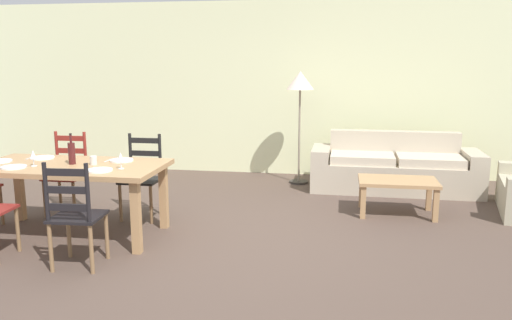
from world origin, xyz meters
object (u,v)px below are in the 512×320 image
Objects in this scene: standing_lamp at (300,87)px; coffee_table at (398,185)px; dining_table at (70,173)px; wine_bottle at (72,153)px; dining_chair_far_right at (142,177)px; wine_glass_near_right at (121,158)px; wine_glass_near_left at (33,155)px; coffee_cup_primary at (93,160)px; dining_chair_near_right at (75,215)px; couch at (394,169)px; dining_chair_far_left at (68,173)px.

coffee_table is at bearing -47.80° from standing_lamp.
wine_bottle reaches higher than dining_table.
dining_chair_far_right is 3.04× the size of wine_bottle.
wine_glass_near_left is at bearing -178.80° from wine_glass_near_right.
standing_lamp is at bearing 55.04° from coffee_cup_primary.
dining_chair_near_right is 4.47m from couch.
dining_chair_near_right is 3.04× the size of wine_bottle.
wine_bottle is 1.96× the size of wine_glass_near_right.
wine_glass_near_right is (1.07, -0.86, 0.38)m from dining_chair_far_left.
dining_chair_far_left is at bearing 134.77° from coffee_cup_primary.
dining_chair_near_right is 5.96× the size of wine_glass_near_left.
dining_chair_near_right is at bearing -75.02° from coffee_cup_primary.
dining_chair_near_right reaches higher than dining_table.
wine_bottle is at bearing -56.33° from dining_chair_far_left.
dining_chair_far_left is 3.37m from standing_lamp.
dining_chair_far_left is (-0.46, 0.74, -0.19)m from dining_table.
dining_chair_far_left is 0.97m from wine_glass_near_left.
dining_chair_near_right is (0.47, -0.79, -0.19)m from dining_table.
dining_chair_far_right is (0.01, 1.50, 0.00)m from dining_chair_near_right.
coffee_table is at bearing 22.10° from coffee_cup_primary.
wine_glass_near_left reaches higher than couch.
dining_chair_near_right is 0.78m from wine_glass_near_right.
dining_chair_far_right reaches higher than dining_table.
wine_glass_near_right is at bearing 1.20° from wine_glass_near_left.
dining_chair_far_right reaches higher than wine_glass_near_left.
wine_glass_near_left is (-0.77, 0.65, 0.38)m from dining_chair_near_right.
coffee_cup_primary is (-0.36, 0.14, -0.07)m from wine_glass_near_right.
wine_glass_near_right is at bearing -13.24° from wine_bottle.
wine_bottle reaches higher than wine_glass_near_right.
dining_table is at bearing -134.93° from wine_bottle.
couch is (3.00, 3.30, -0.19)m from dining_chair_near_right.
dining_chair_far_left is at bearing 99.79° from wine_glass_near_left.
dining_chair_near_right reaches higher than coffee_cup_primary.
coffee_table is (3.85, 0.56, -0.12)m from dining_chair_far_left.
wine_bottle is at bearing -178.97° from coffee_cup_primary.
dining_chair_near_right is at bearing -132.29° from couch.
coffee_cup_primary is at bearing -142.29° from couch.
dining_chair_near_right is 3.59m from coffee_table.
coffee_cup_primary is 3.32m from standing_lamp.
dining_table is at bearing 169.05° from wine_glass_near_right.
wine_glass_near_right is 3.24m from standing_lamp.
wine_glass_near_left is at bearing -144.93° from couch.
dining_chair_far_right is at bearing -168.69° from coffee_table.
standing_lamp reaches higher than coffee_cup_primary.
dining_table is 1.98× the size of dining_chair_far_left.
coffee_cup_primary is 4.10m from couch.
coffee_table is at bearing 20.79° from wine_bottle.
dining_chair_far_right is 2.97m from coffee_table.
wine_glass_near_right reaches higher than coffee_table.
standing_lamp reaches higher than dining_chair_far_left.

